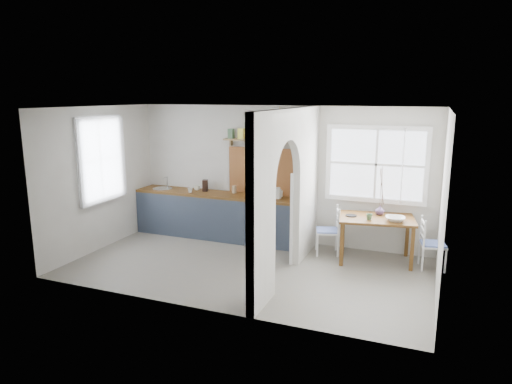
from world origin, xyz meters
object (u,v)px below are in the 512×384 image
(chair_right, at_px, (433,244))
(chair_left, at_px, (327,230))
(dining_table, at_px, (376,239))
(kettle, at_px, (278,193))
(vase, at_px, (380,210))

(chair_right, bearing_deg, chair_left, 76.44)
(dining_table, relative_size, chair_left, 1.42)
(dining_table, height_order, chair_left, chair_left)
(chair_right, bearing_deg, kettle, 74.27)
(vase, bearing_deg, chair_right, -13.97)
(vase, bearing_deg, chair_left, -171.22)
(kettle, relative_size, vase, 1.24)
(dining_table, height_order, vase, vase)
(dining_table, height_order, kettle, kettle)
(chair_left, bearing_deg, vase, 82.04)
(dining_table, xyz_separation_m, chair_right, (0.91, -0.03, 0.04))
(kettle, xyz_separation_m, vase, (1.86, -0.02, -0.15))
(chair_right, xyz_separation_m, kettle, (-2.75, 0.24, 0.58))
(chair_right, distance_m, vase, 1.01)
(chair_left, distance_m, chair_right, 1.76)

